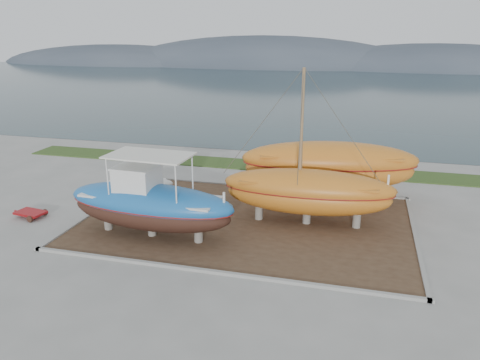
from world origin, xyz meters
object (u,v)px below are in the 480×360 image
(orange_bare_hull, at_px, (329,171))
(red_trailer, at_px, (31,214))
(white_dinghy, at_px, (137,189))
(blue_caique, at_px, (150,196))
(orange_sailboat, at_px, (310,149))

(orange_bare_hull, height_order, red_trailer, orange_bare_hull)
(orange_bare_hull, xyz_separation_m, red_trailer, (-16.44, -7.52, -1.69))
(orange_bare_hull, bearing_deg, white_dinghy, -173.73)
(blue_caique, height_order, white_dinghy, blue_caique)
(white_dinghy, distance_m, red_trailer, 6.36)
(white_dinghy, height_order, orange_bare_hull, orange_bare_hull)
(blue_caique, relative_size, orange_sailboat, 0.97)
(blue_caique, xyz_separation_m, orange_bare_hull, (8.48, 8.12, -0.40))
(blue_caique, bearing_deg, red_trailer, 178.74)
(white_dinghy, bearing_deg, orange_bare_hull, -4.73)
(white_dinghy, height_order, red_trailer, white_dinghy)
(white_dinghy, height_order, orange_sailboat, orange_sailboat)
(blue_caique, bearing_deg, white_dinghy, 126.96)
(orange_sailboat, xyz_separation_m, orange_bare_hull, (0.79, 4.40, -2.46))
(orange_sailboat, height_order, red_trailer, orange_sailboat)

